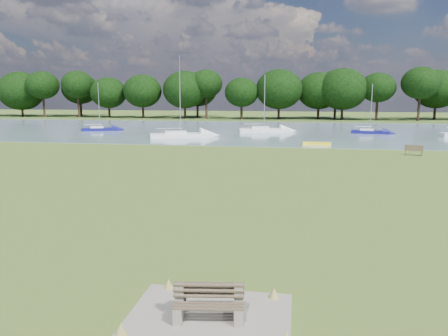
% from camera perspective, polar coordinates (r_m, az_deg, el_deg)
% --- Properties ---
extents(ground, '(220.00, 220.00, 0.00)m').
position_cam_1_polar(ground, '(25.02, 4.41, -3.57)').
color(ground, '#60692B').
extents(river, '(220.00, 40.00, 0.10)m').
position_cam_1_polar(river, '(66.53, 7.67, 4.80)').
color(river, slate).
rests_on(river, ground).
extents(far_bank, '(220.00, 20.00, 0.40)m').
position_cam_1_polar(far_bank, '(96.44, 8.27, 6.35)').
color(far_bank, '#4C6626').
rests_on(far_bank, ground).
extents(concrete_pad, '(4.20, 3.20, 0.10)m').
position_cam_1_polar(concrete_pad, '(11.94, -1.96, -18.99)').
color(concrete_pad, gray).
rests_on(concrete_pad, ground).
extents(bench_pair, '(1.94, 1.30, 0.98)m').
position_cam_1_polar(bench_pair, '(11.73, -1.98, -17.07)').
color(bench_pair, gray).
rests_on(bench_pair, concrete_pad).
extents(riverbank_bench, '(1.68, 0.83, 1.00)m').
position_cam_1_polar(riverbank_bench, '(44.03, 23.54, 2.14)').
color(riverbank_bench, brown).
rests_on(riverbank_bench, ground).
extents(kayak, '(3.09, 0.76, 0.31)m').
position_cam_1_polar(kayak, '(49.30, 12.03, 3.15)').
color(kayak, yellow).
rests_on(kayak, river).
extents(tree_line, '(124.80, 9.36, 11.33)m').
position_cam_1_polar(tree_line, '(92.96, 2.41, 10.46)').
color(tree_line, black).
rests_on(tree_line, far_bank).
extents(sailboat_1, '(5.52, 3.21, 7.17)m').
position_cam_1_polar(sailboat_1, '(68.44, -15.94, 5.04)').
color(sailboat_1, navy).
rests_on(sailboat_1, river).
extents(sailboat_2, '(7.99, 4.78, 10.29)m').
position_cam_1_polar(sailboat_2, '(56.37, -5.78, 4.50)').
color(sailboat_2, white).
rests_on(sailboat_2, river).
extents(sailboat_3, '(7.36, 3.35, 8.19)m').
position_cam_1_polar(sailboat_3, '(63.75, 5.18, 5.12)').
color(sailboat_3, white).
rests_on(sailboat_3, river).
extents(sailboat_5, '(5.25, 2.17, 6.85)m').
position_cam_1_polar(sailboat_5, '(64.62, 18.47, 4.64)').
color(sailboat_5, navy).
rests_on(sailboat_5, river).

